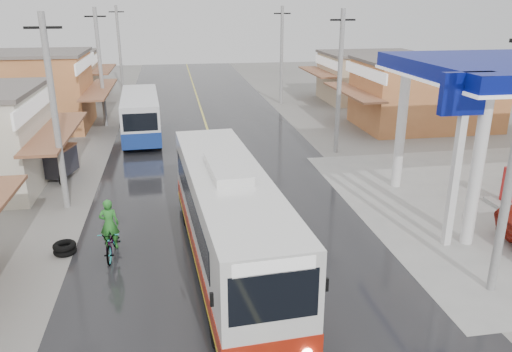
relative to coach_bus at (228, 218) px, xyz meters
The scene contains 11 objects.
ground 3.43m from the coach_bus, 76.01° to the right, with size 120.00×120.00×0.00m, color slate.
road 12.26m from the coach_bus, 86.61° to the left, with size 12.00×90.00×0.02m, color black.
centre_line 12.26m from the coach_bus, 86.61° to the left, with size 0.15×90.00×0.01m, color #D8CC4C.
shopfronts_right 18.25m from the coach_bus, 30.12° to the left, with size 11.00×44.00×4.80m, color beige, non-canonical shape.
utility_poles_left 14.65m from the coach_bus, 115.59° to the left, with size 1.60×50.00×8.00m, color gray, non-canonical shape.
utility_poles_right 14.47m from the coach_bus, 57.51° to the left, with size 1.60×36.00×8.00m, color gray, non-canonical shape.
coach_bus is the anchor object (origin of this frame).
second_bus 17.73m from the coach_bus, 101.71° to the left, with size 2.65×8.43×2.76m.
cyclist 4.21m from the coach_bus, 161.92° to the left, with size 0.79×2.05×2.18m.
tricycle_near 12.36m from the coach_bus, 126.37° to the left, with size 1.84×2.38×1.62m.
tyre_stack 6.02m from the coach_bus, 162.67° to the left, with size 0.80×0.80×0.41m.
Camera 1 is at (-2.31, -11.86, 8.35)m, focal length 35.00 mm.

